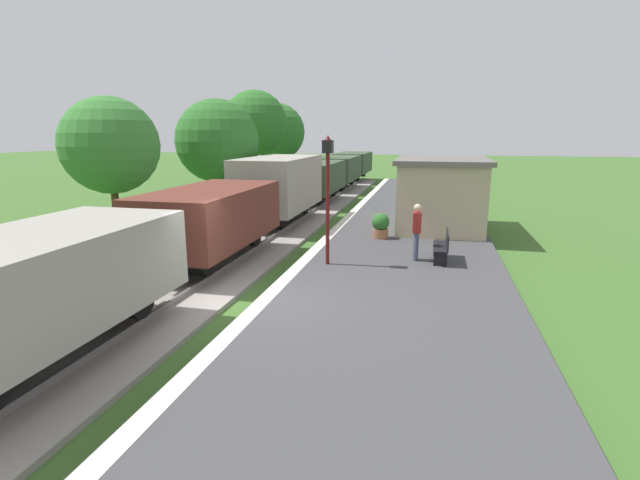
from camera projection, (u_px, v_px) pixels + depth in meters
name	position (u px, v px, depth m)	size (l,w,h in m)	color
ground_plane	(248.00, 308.00, 11.08)	(160.00, 160.00, 0.00)	#3D6628
platform_slab	(386.00, 315.00, 10.34)	(6.00, 60.00, 0.25)	#424244
platform_edge_stripe	(264.00, 299.00, 10.93)	(0.36, 60.00, 0.01)	silver
track_ballast	(156.00, 298.00, 11.60)	(3.80, 60.00, 0.12)	gray
rail_near	(183.00, 295.00, 11.41)	(0.07, 60.00, 0.14)	slate
rail_far	(130.00, 291.00, 11.73)	(0.07, 60.00, 0.14)	slate
freight_train	(299.00, 185.00, 23.56)	(2.50, 39.20, 2.72)	gray
station_hut	(440.00, 192.00, 19.34)	(3.50, 5.80, 2.78)	tan
bench_near_hut	(443.00, 246.00, 14.13)	(0.42, 1.50, 0.91)	black
person_waiting	(417.00, 230.00, 14.12)	(0.27, 0.40, 1.71)	#474C66
potted_planter	(381.00, 225.00, 17.23)	(0.64, 0.64, 0.92)	#9E6642
lamp_post_near	(328.00, 177.00, 13.35)	(0.28, 0.28, 3.70)	#591414
tree_trackside_mid	(110.00, 146.00, 18.18)	(3.70, 3.70, 5.38)	#4C3823
tree_trackside_far	(217.00, 141.00, 22.81)	(3.98, 3.98, 5.60)	#4C3823
tree_field_left	(255.00, 123.00, 30.88)	(4.18, 4.18, 6.71)	#4C3823
tree_field_distant	(276.00, 132.00, 37.78)	(4.51, 4.51, 6.30)	#4C3823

